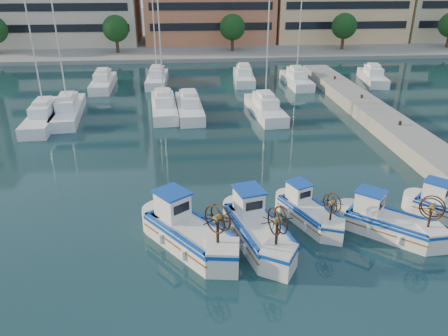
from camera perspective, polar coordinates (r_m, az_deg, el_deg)
ground at (r=21.61m, az=5.96°, el=-10.50°), size 300.00×300.00×0.00m
quay at (r=32.59m, az=26.28°, el=0.69°), size 3.00×60.00×1.20m
yacht_marina at (r=46.30m, az=-4.12°, el=9.60°), size 37.93×22.53×11.50m
fishing_boat_a at (r=21.33m, az=-4.74°, el=-8.12°), size 4.59×5.15×3.19m
fishing_boat_b at (r=21.60m, az=4.34°, el=-7.76°), size 3.08×5.07×3.07m
fishing_boat_c at (r=23.72m, az=10.95°, el=-5.48°), size 2.95×4.07×2.45m
fishing_boat_d at (r=23.71m, az=20.56°, el=-6.52°), size 4.31×4.10×2.73m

